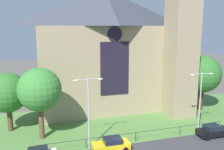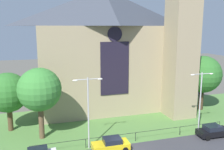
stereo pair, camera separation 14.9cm
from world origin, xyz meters
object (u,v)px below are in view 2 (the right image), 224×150
tree_left_near (40,90)px  tree_right_far (203,74)px  parked_car_black (213,131)px  streetlamp_near (88,104)px  parked_car_yellow (111,144)px  streetlamp_far (201,95)px  church_building (110,48)px  tree_left_far (8,93)px

tree_left_near → tree_right_far: bearing=8.4°
tree_right_far → parked_car_black: 12.26m
streetlamp_near → tree_right_far: bearing=21.3°
tree_right_far → streetlamp_near: size_ratio=1.10×
parked_car_yellow → parked_car_black: same height
streetlamp_far → tree_right_far: bearing=52.4°
streetlamp_near → streetlamp_far: (14.74, -0.00, -0.11)m
streetlamp_far → streetlamp_near: bearing=180.0°
tree_left_near → parked_car_black: size_ratio=2.11×
church_building → streetlamp_far: bearing=-60.0°
tree_left_near → streetlamp_near: (5.14, -4.34, -0.97)m
church_building → parked_car_yellow: church_building is taller
tree_left_near → parked_car_yellow: size_ratio=2.13×
church_building → tree_left_near: size_ratio=2.89×
streetlamp_far → parked_car_yellow: (-12.49, -1.34, -4.45)m
tree_right_far → parked_car_yellow: bearing=-153.1°
church_building → parked_car_black: 20.54m
tree_right_far → streetlamp_far: (-6.32, -8.19, -0.86)m
church_building → streetlamp_near: church_building is taller
tree_left_far → tree_right_far: bearing=0.3°
tree_left_far → parked_car_black: 27.16m
parked_car_yellow → streetlamp_near: bearing=-29.9°
tree_left_far → streetlamp_near: 12.18m
streetlamp_far → parked_car_yellow: 13.32m
church_building → tree_right_far: (14.45, -5.93, -4.22)m
church_building → streetlamp_far: 17.07m
tree_right_far → streetlamp_far: bearing=-127.6°
parked_car_black → tree_left_far: bearing=160.7°
streetlamp_near → parked_car_yellow: size_ratio=1.98×
streetlamp_far → tree_left_far: bearing=161.4°
tree_left_near → streetlamp_far: tree_left_near is taller
parked_car_yellow → parked_car_black: bearing=179.9°
tree_right_far → parked_car_yellow: (-18.81, -9.53, -5.31)m
streetlamp_near → parked_car_yellow: bearing=-30.7°
parked_car_black → streetlamp_far: bearing=127.4°
tree_right_far → streetlamp_near: 22.61m
streetlamp_near → parked_car_black: (15.86, -1.56, -4.56)m
streetlamp_near → streetlamp_far: bearing=-0.0°
tree_left_far → streetlamp_near: size_ratio=0.95×
tree_right_far → streetlamp_far: 10.38m
church_building → tree_left_near: (-11.75, -9.77, -4.00)m
tree_right_far → streetlamp_near: (-21.06, -8.19, -0.75)m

